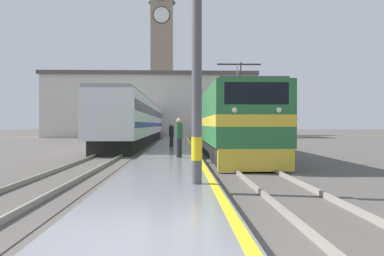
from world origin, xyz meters
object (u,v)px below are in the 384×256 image
at_px(passenger_train, 143,121).
at_px(clock_tower, 162,55).
at_px(person_on_platform, 179,137).
at_px(locomotive_train, 228,123).
at_px(second_waiting_passenger, 171,134).
at_px(catenary_mast, 200,22).

xyz_separation_m(passenger_train, clock_tower, (0.80, 25.67, 11.79)).
relative_size(person_on_platform, clock_tower, 0.07).
bearing_deg(clock_tower, passenger_train, -91.79).
xyz_separation_m(locomotive_train, second_waiting_passenger, (-3.30, 4.20, -0.75)).
height_order(passenger_train, person_on_platform, passenger_train).
bearing_deg(clock_tower, catenary_mast, -86.32).
distance_m(passenger_train, catenary_mast, 30.29).
bearing_deg(locomotive_train, passenger_train, 109.84).
bearing_deg(clock_tower, person_on_platform, -86.39).
xyz_separation_m(passenger_train, person_on_platform, (3.82, -22.17, -0.90)).
xyz_separation_m(person_on_platform, clock_tower, (-3.02, 47.84, 12.69)).
relative_size(person_on_platform, second_waiting_passenger, 1.12).
bearing_deg(catenary_mast, person_on_platform, 94.10).
xyz_separation_m(locomotive_train, person_on_platform, (-2.77, -3.90, -0.64)).
relative_size(passenger_train, second_waiting_passenger, 24.45).
height_order(locomotive_train, clock_tower, clock_tower).
relative_size(passenger_train, catenary_mast, 4.76).
relative_size(second_waiting_passenger, clock_tower, 0.06).
height_order(locomotive_train, passenger_train, locomotive_train).
height_order(passenger_train, second_waiting_passenger, passenger_train).
relative_size(catenary_mast, clock_tower, 0.32).
xyz_separation_m(passenger_train, catenary_mast, (4.37, -29.88, 2.28)).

